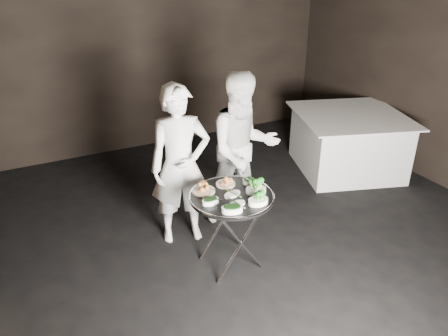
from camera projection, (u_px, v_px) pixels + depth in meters
name	position (u px, v px, depth m)	size (l,w,h in m)	color
floor	(260.00, 282.00, 3.97)	(6.00, 7.00, 0.05)	black
wall_back	(134.00, 46.00, 6.12)	(6.00, 0.05, 3.00)	black
tray_stand	(231.00, 228.00, 3.99)	(0.50, 0.42, 0.73)	silver
serving_tray	(232.00, 196.00, 3.85)	(0.76, 0.76, 0.04)	black
potato_plate_a	(204.00, 189.00, 3.89)	(0.21, 0.21, 0.08)	beige
potato_plate_b	(226.00, 182.00, 4.01)	(0.18, 0.18, 0.06)	beige
greens_bowl	(249.00, 180.00, 4.03)	(0.12, 0.12, 0.07)	white
asparagus_plate_a	(232.00, 194.00, 3.84)	(0.19, 0.14, 0.04)	white
asparagus_plate_b	(236.00, 204.00, 3.69)	(0.18, 0.12, 0.03)	white
spinach_bowl_a	(210.00, 200.00, 3.71)	(0.16, 0.11, 0.06)	white
spinach_bowl_b	(232.00, 208.00, 3.58)	(0.20, 0.17, 0.07)	white
broccoli_bowl_a	(256.00, 189.00, 3.87)	(0.21, 0.18, 0.08)	white
broccoli_bowl_b	(258.00, 200.00, 3.70)	(0.18, 0.13, 0.07)	white
serving_utensils	(230.00, 187.00, 3.88)	(0.58, 0.42, 0.01)	silver
waiter_left	(180.00, 166.00, 4.23)	(0.59, 0.39, 1.62)	white
waiter_right	(243.00, 150.00, 4.56)	(0.80, 0.62, 1.64)	white
dining_table	(348.00, 142.00, 5.85)	(1.37, 1.37, 0.78)	white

